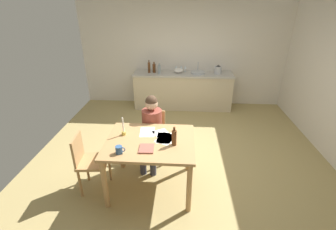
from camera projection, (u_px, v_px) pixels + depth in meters
name	position (u px, v px, depth m)	size (l,w,h in m)	color
ground_plane	(181.00, 157.00, 4.24)	(5.20, 5.20, 0.04)	tan
wall_back	(184.00, 54.00, 6.01)	(5.20, 0.12, 2.60)	silver
kitchen_counter	(183.00, 90.00, 6.06)	(2.45, 0.64, 0.90)	beige
dining_table	(150.00, 148.00, 3.27)	(1.20, 0.98, 0.79)	tan
chair_at_table	(153.00, 134.00, 4.01)	(0.43, 0.43, 0.86)	tan
person_seated	(151.00, 127.00, 3.80)	(0.35, 0.61, 1.19)	brown
chair_side_empty	(89.00, 160.00, 3.31)	(0.43, 0.43, 0.88)	tan
coffee_mug	(119.00, 150.00, 2.93)	(0.12, 0.09, 0.10)	#33598C
candlestick	(123.00, 130.00, 3.32)	(0.06, 0.06, 0.27)	gold
book_magazine	(146.00, 148.00, 3.03)	(0.19, 0.21, 0.02)	#A35949
paper_letter	(147.00, 132.00, 3.43)	(0.21, 0.30, 0.00)	white
paper_bill	(162.00, 134.00, 3.36)	(0.21, 0.30, 0.00)	white
paper_envelope	(164.00, 138.00, 3.27)	(0.21, 0.30, 0.00)	white
paper_receipt	(165.00, 139.00, 3.26)	(0.21, 0.30, 0.00)	white
wine_bottle_on_table	(174.00, 137.00, 3.07)	(0.07, 0.07, 0.26)	#593319
sink_unit	(198.00, 72.00, 5.84)	(0.36, 0.36, 0.24)	#B2B7BC
bottle_oil	(149.00, 67.00, 5.84)	(0.06, 0.06, 0.31)	#593319
bottle_vinegar	(154.00, 68.00, 5.88)	(0.08, 0.08, 0.26)	#593319
bottle_wine_red	(159.00, 69.00, 5.80)	(0.08, 0.08, 0.24)	#8C999E
mixing_bowl	(178.00, 70.00, 5.88)	(0.24, 0.24, 0.11)	white
stovetop_kettle	(218.00, 70.00, 5.77)	(0.18, 0.18, 0.22)	#B7BABF
wine_glass_near_sink	(185.00, 67.00, 5.95)	(0.07, 0.07, 0.15)	silver
wine_glass_by_kettle	(181.00, 67.00, 5.95)	(0.07, 0.07, 0.15)	silver
wine_glass_back_left	(176.00, 67.00, 5.96)	(0.07, 0.07, 0.15)	silver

